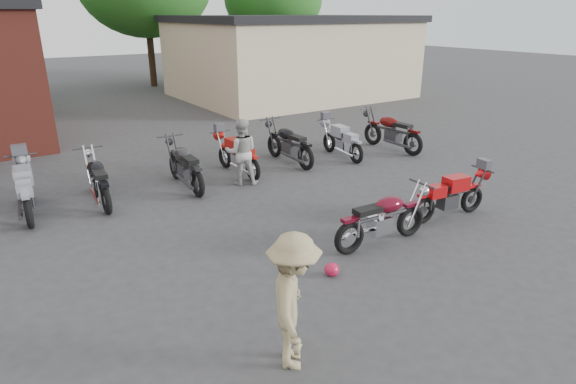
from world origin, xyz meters
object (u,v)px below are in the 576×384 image
person_light (241,152)px  row_bike_1 (25,188)px  row_bike_6 (342,139)px  helmet (332,269)px  row_bike_5 (289,142)px  row_bike_4 (237,153)px  vintage_motorcycle (384,215)px  sportbike (451,193)px  row_bike_2 (98,177)px  row_bike_3 (184,163)px  row_bike_7 (392,129)px  person_tan (294,302)px

person_light → row_bike_1: 4.60m
row_bike_6 → row_bike_1: bearing=92.7°
helmet → row_bike_6: row_bike_6 is taller
helmet → row_bike_5: row_bike_5 is taller
row_bike_6 → person_light: bearing=102.3°
row_bike_4 → vintage_motorcycle: bearing=179.0°
sportbike → row_bike_2: size_ratio=0.89×
person_light → row_bike_4: (0.28, 0.75, -0.26)m
row_bike_4 → row_bike_5: size_ratio=0.89×
person_light → row_bike_5: person_light is taller
vintage_motorcycle → row_bike_4: (-0.22, 4.99, -0.02)m
row_bike_3 → row_bike_4: (1.51, 0.21, -0.06)m
row_bike_1 → row_bike_5: size_ratio=0.97×
row_bike_2 → row_bike_5: (5.05, 0.18, 0.02)m
sportbike → row_bike_7: row_bike_7 is taller
helmet → row_bike_7: 7.83m
row_bike_4 → row_bike_6: (3.17, -0.31, -0.00)m
person_light → row_bike_4: size_ratio=0.86×
row_bike_7 → sportbike: bearing=144.4°
row_bike_3 → row_bike_6: row_bike_3 is taller
sportbike → row_bike_1: size_ratio=0.88×
row_bike_2 → row_bike_4: row_bike_2 is taller
row_bike_7 → person_light: bearing=89.2°
sportbike → row_bike_4: size_ratio=0.96×
sportbike → row_bike_6: row_bike_6 is taller
row_bike_1 → row_bike_3: size_ratio=0.98×
person_light → row_bike_2: 3.23m
row_bike_1 → row_bike_4: size_ratio=1.08×
row_bike_1 → row_bike_6: row_bike_1 is taller
row_bike_2 → row_bike_3: 1.93m
row_bike_6 → person_tan: bearing=141.6°
helmet → person_light: (0.93, 4.60, 0.69)m
row_bike_4 → row_bike_6: bearing=-99.2°
sportbike → row_bike_3: bearing=135.7°
sportbike → person_light: person_light is taller
person_tan → row_bike_3: bearing=22.7°
row_bike_2 → row_bike_5: 5.05m
person_tan → row_bike_7: 9.90m
person_tan → row_bike_3: size_ratio=0.81×
row_bike_3 → row_bike_5: bearing=-82.4°
row_bike_3 → row_bike_7: (6.43, -0.30, 0.03)m
row_bike_1 → row_bike_7: 9.75m
sportbike → row_bike_2: bearing=147.0°
helmet → row_bike_7: size_ratio=0.11×
person_tan → row_bike_4: bearing=11.3°
person_light → row_bike_6: bearing=-146.3°
sportbike → person_light: 4.80m
person_tan → helmet: bearing=-16.8°
row_bike_4 → sportbike: bearing=-159.2°
helmet → row_bike_3: (-0.30, 5.14, 0.49)m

